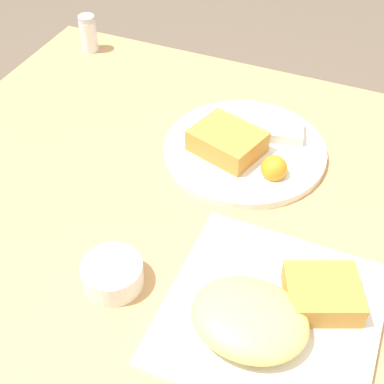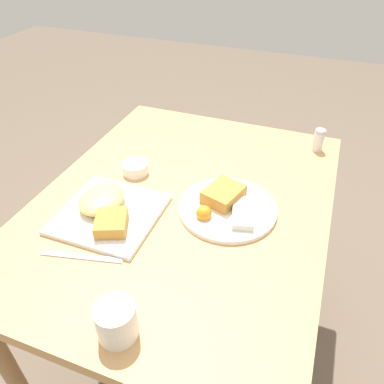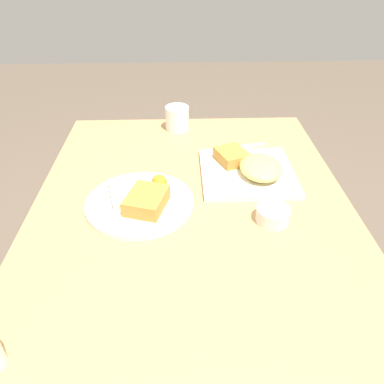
{
  "view_description": "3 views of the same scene",
  "coord_description": "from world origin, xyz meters",
  "px_view_note": "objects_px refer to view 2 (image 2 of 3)",
  "views": [
    {
      "loc": [
        0.2,
        -0.57,
        1.38
      ],
      "look_at": [
        -0.04,
        -0.01,
        0.8
      ],
      "focal_mm": 50.0,
      "sensor_mm": 36.0,
      "label": 1
    },
    {
      "loc": [
        0.81,
        0.33,
        1.48
      ],
      "look_at": [
        -0.0,
        0.03,
        0.81
      ],
      "focal_mm": 35.0,
      "sensor_mm": 36.0,
      "label": 2
    },
    {
      "loc": [
        -0.8,
        0.03,
        1.38
      ],
      "look_at": [
        0.02,
        -0.0,
        0.8
      ],
      "focal_mm": 35.0,
      "sensor_mm": 36.0,
      "label": 3
    }
  ],
  "objects_px": {
    "sauce_ramekin": "(135,168)",
    "coffee_mug": "(116,321)",
    "salt_shaker": "(318,141)",
    "butter_knife": "(81,257)",
    "plate_oval_far": "(226,206)",
    "plate_square_near": "(107,209)"
  },
  "relations": [
    {
      "from": "sauce_ramekin",
      "to": "coffee_mug",
      "type": "distance_m",
      "value": 0.58
    },
    {
      "from": "salt_shaker",
      "to": "coffee_mug",
      "type": "relative_size",
      "value": 0.95
    },
    {
      "from": "sauce_ramekin",
      "to": "butter_knife",
      "type": "height_order",
      "value": "sauce_ramekin"
    },
    {
      "from": "plate_oval_far",
      "to": "sauce_ramekin",
      "type": "distance_m",
      "value": 0.34
    },
    {
      "from": "plate_square_near",
      "to": "salt_shaker",
      "type": "xyz_separation_m",
      "value": [
        -0.58,
        0.52,
        0.01
      ]
    },
    {
      "from": "plate_oval_far",
      "to": "sauce_ramekin",
      "type": "bearing_deg",
      "value": -102.94
    },
    {
      "from": "plate_square_near",
      "to": "sauce_ramekin",
      "type": "relative_size",
      "value": 3.23
    },
    {
      "from": "sauce_ramekin",
      "to": "butter_knife",
      "type": "distance_m",
      "value": 0.38
    },
    {
      "from": "plate_oval_far",
      "to": "butter_knife",
      "type": "relative_size",
      "value": 1.34
    },
    {
      "from": "butter_knife",
      "to": "coffee_mug",
      "type": "distance_m",
      "value": 0.25
    },
    {
      "from": "salt_shaker",
      "to": "butter_knife",
      "type": "distance_m",
      "value": 0.9
    },
    {
      "from": "sauce_ramekin",
      "to": "salt_shaker",
      "type": "xyz_separation_m",
      "value": [
        -0.36,
        0.54,
        0.01
      ]
    },
    {
      "from": "butter_knife",
      "to": "coffee_mug",
      "type": "xyz_separation_m",
      "value": [
        0.15,
        0.19,
        0.04
      ]
    },
    {
      "from": "sauce_ramekin",
      "to": "butter_knife",
      "type": "relative_size",
      "value": 0.39
    },
    {
      "from": "salt_shaker",
      "to": "sauce_ramekin",
      "type": "bearing_deg",
      "value": -56.5
    },
    {
      "from": "sauce_ramekin",
      "to": "coffee_mug",
      "type": "height_order",
      "value": "coffee_mug"
    },
    {
      "from": "butter_knife",
      "to": "plate_oval_far",
      "type": "bearing_deg",
      "value": 33.72
    },
    {
      "from": "plate_oval_far",
      "to": "salt_shaker",
      "type": "distance_m",
      "value": 0.49
    },
    {
      "from": "coffee_mug",
      "to": "butter_knife",
      "type": "bearing_deg",
      "value": -128.41
    },
    {
      "from": "salt_shaker",
      "to": "coffee_mug",
      "type": "xyz_separation_m",
      "value": [
        0.89,
        -0.31,
        0.01
      ]
    },
    {
      "from": "plate_oval_far",
      "to": "salt_shaker",
      "type": "xyz_separation_m",
      "value": [
        -0.44,
        0.21,
        0.02
      ]
    },
    {
      "from": "plate_oval_far",
      "to": "butter_knife",
      "type": "height_order",
      "value": "plate_oval_far"
    }
  ]
}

